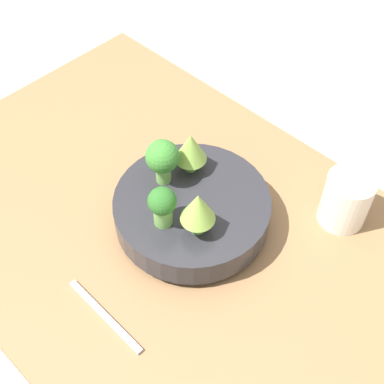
% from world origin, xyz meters
% --- Properties ---
extents(ground_plane, '(6.00, 6.00, 0.00)m').
position_xyz_m(ground_plane, '(0.00, 0.00, 0.00)').
color(ground_plane, '#ADA89E').
extents(table, '(0.99, 0.64, 0.04)m').
position_xyz_m(table, '(0.00, 0.00, 0.02)').
color(table, olive).
rests_on(table, ground_plane).
extents(bowl, '(0.26, 0.26, 0.06)m').
position_xyz_m(bowl, '(0.02, 0.03, 0.08)').
color(bowl, '#28282D').
rests_on(bowl, table).
extents(broccoli_floret_left, '(0.06, 0.06, 0.08)m').
position_xyz_m(broccoli_floret_left, '(-0.05, 0.03, 0.16)').
color(broccoli_floret_left, '#6BA34C').
rests_on(broccoli_floret_left, bowl).
extents(broccoli_floret_front, '(0.04, 0.04, 0.07)m').
position_xyz_m(broccoli_floret_front, '(0.02, -0.03, 0.15)').
color(broccoli_floret_front, '#6BA34C').
rests_on(broccoli_floret_front, bowl).
extents(romanesco_piece_near, '(0.05, 0.05, 0.08)m').
position_xyz_m(romanesco_piece_near, '(0.07, -0.01, 0.16)').
color(romanesco_piece_near, '#609347').
rests_on(romanesco_piece_near, bowl).
extents(romanesco_piece_far, '(0.05, 0.05, 0.08)m').
position_xyz_m(romanesco_piece_far, '(-0.03, 0.08, 0.16)').
color(romanesco_piece_far, '#609347').
rests_on(romanesco_piece_far, bowl).
extents(cup, '(0.08, 0.08, 0.10)m').
position_xyz_m(cup, '(0.19, 0.22, 0.09)').
color(cup, silver).
rests_on(cup, table).
extents(fork, '(0.16, 0.01, 0.01)m').
position_xyz_m(fork, '(0.05, -0.19, 0.05)').
color(fork, '#B2B2B7').
rests_on(fork, table).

